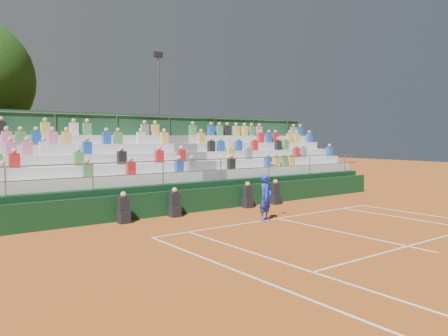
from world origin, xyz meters
TOP-DOWN VIEW (x-y plane):
  - ground at (0.00, 0.00)m, footprint 90.00×90.00m
  - courtside_wall at (0.00, 3.20)m, footprint 20.00×0.15m
  - line_officials at (-1.25, 2.75)m, footprint 8.13×0.40m
  - grandstand at (-0.01, 6.44)m, footprint 20.00×5.20m
  - tennis_player at (-0.64, -0.02)m, footprint 0.91×0.61m
  - floodlight_mast at (2.11, 13.55)m, footprint 0.60×0.25m

SIDE VIEW (x-z plane):
  - ground at x=0.00m, z-range 0.00..0.00m
  - line_officials at x=-1.25m, z-range -0.12..1.07m
  - courtside_wall at x=0.00m, z-range 0.00..1.00m
  - tennis_player at x=-0.64m, z-range -0.21..2.01m
  - grandstand at x=-0.01m, z-range -1.12..3.28m
  - floodlight_mast at x=2.11m, z-range 0.68..9.48m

